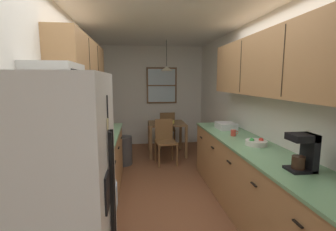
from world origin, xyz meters
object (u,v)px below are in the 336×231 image
object	(u,v)px
refrigerator	(55,208)
fruit_bowl	(256,142)
stove_range	(77,208)
trash_bin	(123,150)
dining_chair_near	(165,139)
table_serving_bowl	(170,122)
dish_rack	(226,126)
dining_table	(167,128)
coffee_maker	(305,152)
microwave_over_range	(56,82)
storage_canister	(85,144)
mug_by_coffeemaker	(233,133)
dining_chair_far	(167,128)

from	to	relation	value
refrigerator	fruit_bowl	world-z (taller)	refrigerator
stove_range	trash_bin	distance (m)	2.55
dining_chair_near	table_serving_bowl	world-z (taller)	dining_chair_near
refrigerator	dish_rack	distance (m)	2.94
refrigerator	dining_table	xyz separation A→B (m)	(1.19, 3.80, -0.26)
coffee_maker	dish_rack	distance (m)	1.86
microwave_over_range	storage_canister	xyz separation A→B (m)	(0.11, 0.48, -0.69)
trash_bin	fruit_bowl	world-z (taller)	fruit_bowl
mug_by_coffeemaker	table_serving_bowl	xyz separation A→B (m)	(-0.63, 2.05, -0.18)
dining_chair_near	dining_chair_far	distance (m)	1.17
table_serving_bowl	dining_table	bearing A→B (deg)	141.98
dining_table	mug_by_coffeemaker	size ratio (longest dim) A/B	7.34
refrigerator	dish_rack	bearing A→B (deg)	47.95
dish_rack	refrigerator	bearing A→B (deg)	-132.05
refrigerator	coffee_maker	size ratio (longest dim) A/B	5.24
coffee_maker	fruit_bowl	size ratio (longest dim) A/B	1.27
dining_chair_near	dish_rack	size ratio (longest dim) A/B	2.65
dining_chair_far	coffee_maker	size ratio (longest dim) A/B	2.72
stove_range	refrigerator	bearing A→B (deg)	-86.14
coffee_maker	mug_by_coffeemaker	world-z (taller)	coffee_maker
microwave_over_range	coffee_maker	xyz separation A→B (m)	(2.14, -0.38, -0.60)
dining_chair_near	dining_table	bearing A→B (deg)	79.96
stove_range	table_serving_bowl	xyz separation A→B (m)	(1.32, 3.02, 0.29)
stove_range	mug_by_coffeemaker	xyz separation A→B (m)	(1.94, 0.97, 0.47)
stove_range	storage_canister	xyz separation A→B (m)	(-0.01, 0.48, 0.51)
dining_chair_far	table_serving_bowl	distance (m)	0.69
table_serving_bowl	microwave_over_range	bearing A→B (deg)	-115.33
table_serving_bowl	fruit_bowl	bearing A→B (deg)	-74.58
coffee_maker	dining_chair_far	bearing A→B (deg)	100.06
stove_range	coffee_maker	xyz separation A→B (m)	(2.03, -0.38, 0.60)
refrigerator	dining_chair_far	bearing A→B (deg)	73.93
stove_range	dish_rack	xyz separation A→B (m)	(2.02, 1.47, 0.48)
microwave_over_range	fruit_bowl	distance (m)	2.31
dining_chair_far	dish_rack	bearing A→B (deg)	-72.11
mug_by_coffeemaker	fruit_bowl	size ratio (longest dim) A/B	0.43
refrigerator	table_serving_bowl	world-z (taller)	refrigerator
coffee_maker	table_serving_bowl	xyz separation A→B (m)	(-0.71, 3.41, -0.31)
dining_chair_far	fruit_bowl	distance (m)	3.31
table_serving_bowl	dish_rack	bearing A→B (deg)	-65.76
dining_table	dining_chair_far	world-z (taller)	dining_chair_far
trash_bin	fruit_bowl	distance (m)	2.77
stove_range	trash_bin	size ratio (longest dim) A/B	1.92
dining_chair_near	coffee_maker	bearing A→B (deg)	-72.88
trash_bin	dish_rack	distance (m)	2.13
dining_table	fruit_bowl	world-z (taller)	fruit_bowl
fruit_bowl	table_serving_bowl	world-z (taller)	fruit_bowl
dining_chair_near	microwave_over_range	bearing A→B (deg)	-116.53
dining_chair_far	trash_bin	size ratio (longest dim) A/B	1.57
storage_canister	dish_rack	size ratio (longest dim) A/B	0.49
storage_canister	coffee_maker	size ratio (longest dim) A/B	0.51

